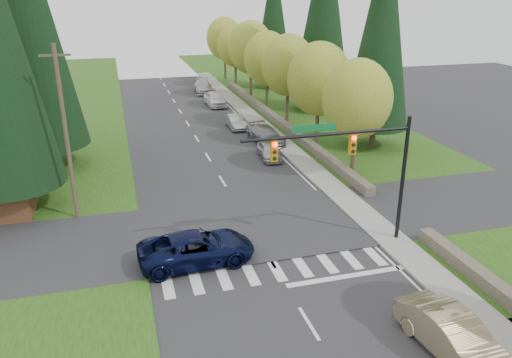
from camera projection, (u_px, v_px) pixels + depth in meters
name	position (u px, v px, depth m)	size (l,w,h in m)	color
ground	(300.00, 309.00, 21.08)	(120.00, 120.00, 0.00)	#28282B
grass_east	(361.00, 147.00, 42.33)	(14.00, 110.00, 0.06)	#294412
grass_west	(32.00, 177.00, 35.73)	(14.00, 110.00, 0.06)	#294412
cross_street	(251.00, 227.00, 28.27)	(120.00, 8.00, 0.10)	#28282B
sidewalk_east	(285.00, 146.00, 42.57)	(1.80, 80.00, 0.13)	gray
curb_east	(276.00, 147.00, 42.35)	(0.20, 80.00, 0.13)	gray
stone_wall_north	(276.00, 119.00, 50.08)	(0.70, 40.00, 0.70)	#4C4438
traffic_signal	(355.00, 156.00, 24.44)	(8.70, 0.37, 6.80)	black
utility_pole	(66.00, 134.00, 27.59)	(1.60, 0.24, 10.00)	#473828
decid_tree_0	(357.00, 99.00, 33.98)	(4.80, 4.80, 8.37)	#38281C
decid_tree_1	(319.00, 79.00, 40.22)	(5.20, 5.20, 8.80)	#38281C
decid_tree_2	(288.00, 65.00, 46.41)	(5.00, 5.00, 8.82)	#38281C
decid_tree_3	(267.00, 59.00, 52.81)	(5.00, 5.00, 8.55)	#38281C
decid_tree_4	(251.00, 47.00, 58.98)	(5.40, 5.40, 9.18)	#38281C
decid_tree_5	(235.00, 46.00, 65.40)	(4.80, 4.80, 8.30)	#38281C
decid_tree_6	(225.00, 38.00, 71.60)	(5.20, 5.20, 8.86)	#38281C
conifer_w_c	(25.00, 10.00, 33.73)	(6.46, 6.46, 20.80)	#38281C
conifer_w_e	(10.00, 20.00, 38.97)	(5.78, 5.78, 18.80)	#38281C
conifer_e_a	(382.00, 27.00, 39.08)	(5.44, 5.44, 17.80)	#38281C
conifer_e_b	(324.00, 7.00, 51.54)	(6.12, 6.12, 19.80)	#38281C
conifer_e_c	(274.00, 16.00, 64.40)	(5.10, 5.10, 16.80)	#38281C
sedan_champagne	(453.00, 336.00, 18.23)	(1.71, 4.89, 1.61)	tan
suv_navy	(197.00, 248.00, 24.38)	(2.63, 5.70, 1.58)	black
parked_car_a	(269.00, 151.00, 39.40)	(1.51, 3.75, 1.28)	#B0B0B5
parked_car_b	(266.00, 135.00, 43.32)	(2.02, 4.96, 1.44)	gray
parked_car_c	(235.00, 122.00, 47.96)	(1.37, 3.92, 1.29)	#AAABAF
parked_car_d	(215.00, 99.00, 56.89)	(1.93, 4.81, 1.64)	white
parked_car_e	(203.00, 87.00, 64.15)	(2.17, 5.35, 1.55)	#AFAFB4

